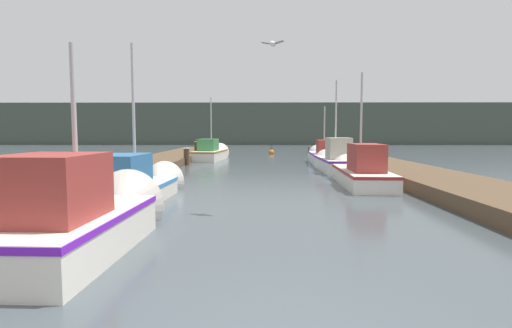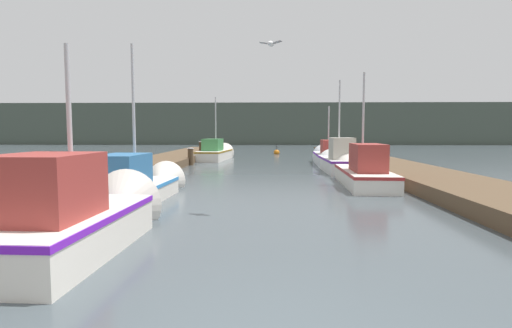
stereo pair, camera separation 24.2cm
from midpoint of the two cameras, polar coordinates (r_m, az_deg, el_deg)
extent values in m
cube|color=brown|center=(20.24, -15.37, -0.46)|extent=(2.96, 40.00, 0.43)
cube|color=brown|center=(20.31, 19.31, -0.54)|extent=(2.96, 40.00, 0.43)
cube|color=#424C42|center=(65.63, 1.77, 5.64)|extent=(120.00, 16.00, 6.08)
cube|color=silver|center=(7.14, -24.81, -9.00)|extent=(1.79, 3.67, 0.69)
cube|color=purple|center=(7.08, -24.89, -6.77)|extent=(1.82, 3.70, 0.10)
cone|color=silver|center=(9.10, -18.18, -5.90)|extent=(1.62, 0.85, 1.59)
cube|color=#99332D|center=(6.61, -26.92, -2.88)|extent=(1.27, 1.54, 0.96)
cylinder|color=#B2B2B7|center=(7.19, -24.25, 4.76)|extent=(0.08, 0.08, 2.71)
cube|color=silver|center=(11.36, -16.84, -4.21)|extent=(1.61, 4.44, 0.52)
cube|color=#3082CF|center=(11.34, -16.87, -3.20)|extent=(1.65, 4.47, 0.10)
cone|color=silver|center=(13.92, -12.84, -2.51)|extent=(1.40, 1.13, 1.36)
cube|color=#2D6699|center=(10.77, -17.97, -0.98)|extent=(1.11, 1.72, 0.87)
cylinder|color=#B2B2B7|center=(11.55, -16.52, 6.79)|extent=(0.08, 0.08, 3.84)
cube|color=silver|center=(15.08, 15.58, -1.89)|extent=(1.71, 4.87, 0.59)
cube|color=#A32929|center=(15.05, 15.60, -1.00)|extent=(1.74, 4.90, 0.10)
cone|color=silver|center=(17.98, 13.74, -0.80)|extent=(1.47, 1.20, 1.42)
cube|color=#99332D|center=(14.42, 16.12, 0.89)|extent=(1.09, 1.97, 0.95)
cylinder|color=#B2B2B7|center=(15.34, 15.49, 5.96)|extent=(0.08, 0.08, 3.54)
cube|color=silver|center=(19.65, 12.19, -0.20)|extent=(1.42, 3.84, 0.67)
cube|color=#672AA4|center=(19.63, 12.20, 0.61)|extent=(1.45, 3.87, 0.10)
cone|color=silver|center=(21.94, 11.06, 0.33)|extent=(1.34, 0.83, 1.33)
cube|color=#B2AD9E|center=(19.13, 12.50, 2.19)|extent=(1.02, 1.43, 1.01)
cylinder|color=#B2B2B7|center=(19.87, 12.14, 6.27)|extent=(0.08, 0.08, 3.77)
cube|color=silver|center=(24.25, 10.63, 0.74)|extent=(1.80, 5.02, 0.67)
cube|color=purple|center=(24.23, 10.64, 1.38)|extent=(1.83, 5.06, 0.10)
cone|color=silver|center=(27.33, 9.95, 1.19)|extent=(1.53, 1.33, 1.47)
cube|color=#99332D|center=(23.59, 10.82, 2.41)|extent=(1.08, 1.95, 0.80)
cylinder|color=#B2B2B7|center=(24.56, 10.60, 4.85)|extent=(0.08, 0.08, 2.81)
cube|color=silver|center=(27.62, -5.67, 1.27)|extent=(2.04, 4.96, 0.67)
cube|color=#8D6518|center=(27.60, -5.68, 1.85)|extent=(2.07, 4.99, 0.10)
cone|color=silver|center=(30.40, -4.47, 1.60)|extent=(1.57, 1.02, 1.50)
cube|color=#387A42|center=(27.00, -5.97, 2.75)|extent=(1.28, 1.88, 0.79)
cylinder|color=#B2B2B7|center=(27.93, -5.54, 5.75)|extent=(0.08, 0.08, 3.65)
cylinder|color=#473523|center=(29.43, -7.39, 2.13)|extent=(0.20, 0.20, 1.35)
cylinder|color=silver|center=(29.41, -7.40, 3.48)|extent=(0.23, 0.23, 0.04)
cylinder|color=#473523|center=(28.26, -7.64, 1.90)|extent=(0.26, 0.26, 1.23)
cylinder|color=silver|center=(28.24, -7.65, 3.18)|extent=(0.30, 0.30, 0.04)
cylinder|color=#473523|center=(23.52, -9.05, 1.00)|extent=(0.32, 0.32, 0.97)
cylinder|color=silver|center=(23.50, -9.07, 2.23)|extent=(0.37, 0.37, 0.04)
sphere|color=#BF6513|center=(34.47, 3.16, 1.65)|extent=(0.51, 0.51, 0.51)
cylinder|color=black|center=(34.45, 3.16, 2.48)|extent=(0.06, 0.06, 0.50)
ellipsoid|color=white|center=(9.92, 2.83, 16.78)|extent=(0.23, 0.31, 0.12)
cube|color=gray|center=(9.88, 3.62, 16.95)|extent=(0.30, 0.21, 0.07)
cube|color=gray|center=(9.97, 2.05, 16.85)|extent=(0.30, 0.21, 0.07)
camera|label=1|loc=(0.12, -89.43, 0.05)|focal=28.00mm
camera|label=2|loc=(0.12, 90.57, -0.05)|focal=28.00mm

